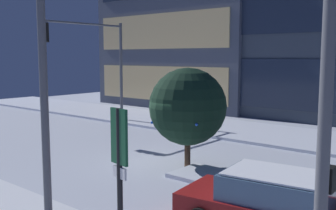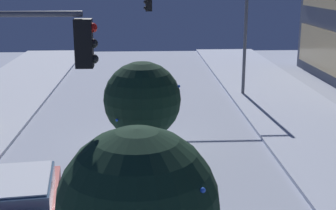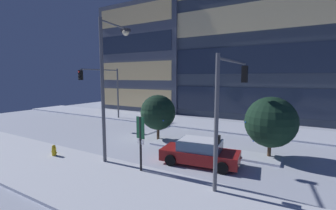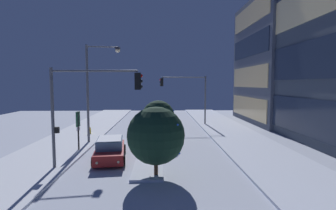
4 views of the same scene
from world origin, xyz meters
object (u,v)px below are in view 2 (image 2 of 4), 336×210
Objects in this scene: traffic_light_corner_far_left at (204,20)px; decorated_tree_median at (142,100)px; decorated_tree_left_of_median at (138,207)px; car_near at (22,205)px.

decorated_tree_median is at bearing 70.17° from traffic_light_corner_far_left.
decorated_tree_left_of_median reaches higher than decorated_tree_median.
decorated_tree_left_of_median is (3.39, 3.16, 1.61)m from car_near.
car_near is at bearing 65.38° from traffic_light_corner_far_left.
decorated_tree_left_of_median is (8.40, -0.07, 0.05)m from decorated_tree_median.
traffic_light_corner_far_left is (-14.57, 6.68, 3.64)m from car_near.
decorated_tree_median is at bearing 139.98° from car_near.
car_near is 1.22× the size of decorated_tree_left_of_median.
decorated_tree_median reaches higher than car_near.
decorated_tree_median is (-5.01, 3.23, 1.57)m from car_near.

